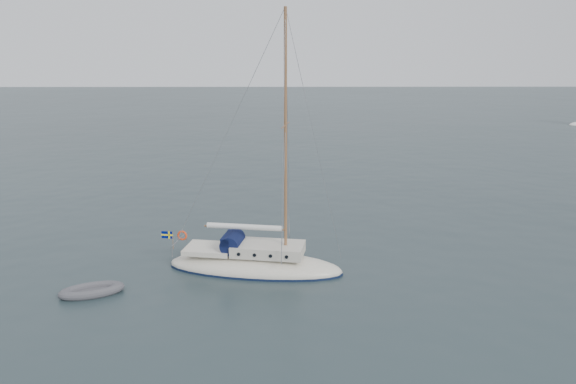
{
  "coord_description": "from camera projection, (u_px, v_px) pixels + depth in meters",
  "views": [
    {
      "loc": [
        -0.01,
        -27.62,
        11.32
      ],
      "look_at": [
        0.24,
        0.0,
        4.29
      ],
      "focal_mm": 35.0,
      "sensor_mm": 36.0,
      "label": 1
    }
  ],
  "objects": [
    {
      "name": "sailboat",
      "position": [
        255.0,
        251.0,
        29.41
      ],
      "size": [
        9.76,
        2.92,
        13.89
      ],
      "rotation": [
        0.0,
        0.0,
        -0.17
      ],
      "color": "silver",
      "rests_on": "ground"
    },
    {
      "name": "dinghy",
      "position": [
        92.0,
        291.0,
        26.67
      ],
      "size": [
        3.03,
        1.37,
        0.43
      ],
      "rotation": [
        0.0,
        0.0,
        0.38
      ],
      "color": "#4F4E53",
      "rests_on": "ground"
    },
    {
      "name": "ground",
      "position": [
        284.0,
        271.0,
        29.56
      ],
      "size": [
        300.0,
        300.0,
        0.0
      ],
      "primitive_type": "plane",
      "color": "black",
      "rests_on": "ground"
    }
  ]
}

